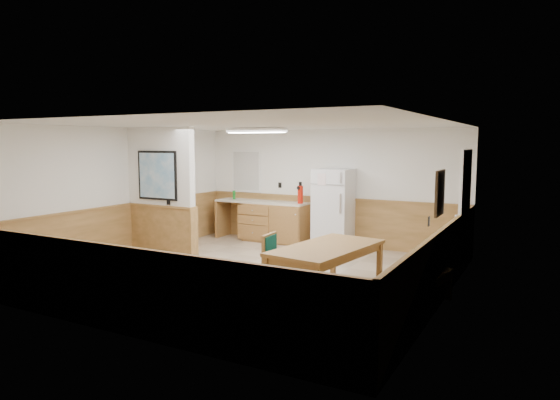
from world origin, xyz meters
The scene contains 20 objects.
ground centered at (0.00, 0.00, 0.00)m, with size 6.00×6.00×0.00m, color tan.
ceiling centered at (0.00, 0.00, 2.50)m, with size 6.00×6.00×0.02m, color silver.
back_wall centered at (0.00, 3.00, 1.25)m, with size 6.00×0.02×2.50m, color white.
right_wall centered at (3.00, 0.00, 1.25)m, with size 0.02×6.00×2.50m, color white.
left_wall centered at (-3.00, 0.00, 1.25)m, with size 0.02×6.00×2.50m, color white.
wainscot_back centered at (0.00, 2.98, 0.50)m, with size 6.00×0.04×1.00m, color tan.
wainscot_right centered at (2.98, 0.00, 0.50)m, with size 0.04×6.00×1.00m, color tan.
wainscot_left centered at (-2.98, 0.00, 0.50)m, with size 0.04×6.00×1.00m, color tan.
partition_wall centered at (-2.25, 0.19, 1.23)m, with size 1.50×0.20×2.50m.
kitchen_counter centered at (-1.21, 2.68, 0.46)m, with size 2.20×0.61×1.00m.
exterior_door centered at (2.96, 1.90, 1.05)m, with size 0.07×1.02×2.15m.
kitchen_window centered at (-2.10, 2.98, 1.55)m, with size 0.80×0.04×1.00m.
wall_painting centered at (2.97, -0.30, 1.55)m, with size 0.04×0.50×0.60m.
fluorescent_fixture centered at (-0.80, 1.30, 2.45)m, with size 1.20×0.30×0.09m.
refrigerator centered at (0.27, 2.63, 0.84)m, with size 0.75×0.73×1.67m.
dining_table centered at (1.50, -0.58, 0.66)m, with size 1.18×1.97×0.75m.
dining_bench centered at (2.80, -0.64, 0.35)m, with size 0.61×1.77×0.45m.
dining_chair centered at (0.66, -0.59, 0.50)m, with size 0.63×0.46×0.85m.
fire_extinguisher centered at (-0.52, 2.66, 1.11)m, with size 0.16×0.16×0.47m.
soap_bottle centered at (-2.26, 2.68, 1.00)m, with size 0.06×0.06×0.20m, color #167C21.
Camera 1 is at (4.23, -6.99, 2.19)m, focal length 32.00 mm.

